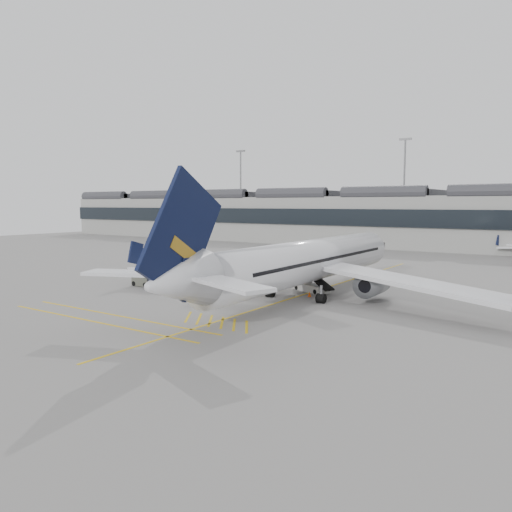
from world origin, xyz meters
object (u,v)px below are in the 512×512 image
Objects in this scene: ramp_agent_b at (237,283)px; pushback_tug at (144,280)px; airliner_main at (305,262)px; ramp_agent_a at (262,284)px; belt_loader at (311,285)px; baggage_cart_a at (274,279)px.

ramp_agent_b reaches higher than pushback_tug.
airliner_main reaches higher than ramp_agent_b.
belt_loader is at bearing -19.19° from ramp_agent_a.
baggage_cart_a is (-5.70, 3.27, -2.56)m from airliner_main.
airliner_main reaches higher than belt_loader.
ramp_agent_a is 0.72× the size of pushback_tug.
pushback_tug is (-13.56, -4.03, -0.28)m from ramp_agent_a.
airliner_main is 7.05m from baggage_cart_a.
ramp_agent_a is (0.78, -3.74, -0.06)m from baggage_cart_a.
ramp_agent_b is at bearing -119.15° from belt_loader.
baggage_cart_a reaches higher than pushback_tug.
ramp_agent_a reaches higher than baggage_cart_a.
belt_loader is 2.09× the size of pushback_tug.
belt_loader reaches higher than ramp_agent_b.
belt_loader is 5.42m from ramp_agent_a.
ramp_agent_a is 1.01× the size of ramp_agent_b.
ramp_agent_b is at bearing 141.33° from ramp_agent_a.
ramp_agent_a is 14.15m from pushback_tug.
ramp_agent_b is (-7.34, -1.59, -2.62)m from airliner_main.
belt_loader reaches higher than baggage_cart_a.
pushback_tug is at bearing -167.24° from airliner_main.
pushback_tug is at bearing 132.99° from ramp_agent_a.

